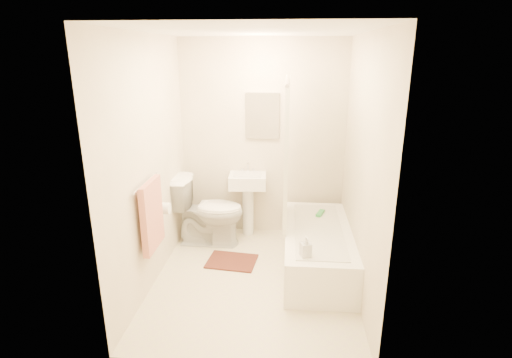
# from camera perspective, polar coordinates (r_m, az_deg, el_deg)

# --- Properties ---
(floor) EXTENTS (2.40, 2.40, 0.00)m
(floor) POSITION_cam_1_polar(r_m,az_deg,el_deg) (4.23, -0.29, -14.06)
(floor) COLOR beige
(floor) RESTS_ON ground
(ceiling) EXTENTS (2.40, 2.40, 0.00)m
(ceiling) POSITION_cam_1_polar(r_m,az_deg,el_deg) (3.61, -0.36, 20.43)
(ceiling) COLOR white
(ceiling) RESTS_ON ground
(wall_back) EXTENTS (2.00, 0.02, 2.40)m
(wall_back) POSITION_cam_1_polar(r_m,az_deg,el_deg) (4.91, 0.94, 5.58)
(wall_back) COLOR beige
(wall_back) RESTS_ON ground
(wall_left) EXTENTS (0.02, 2.40, 2.40)m
(wall_left) POSITION_cam_1_polar(r_m,az_deg,el_deg) (3.96, -14.90, 2.04)
(wall_left) COLOR beige
(wall_left) RESTS_ON ground
(wall_right) EXTENTS (0.02, 2.40, 2.40)m
(wall_right) POSITION_cam_1_polar(r_m,az_deg,el_deg) (3.79, 14.91, 1.35)
(wall_right) COLOR beige
(wall_right) RESTS_ON ground
(mirror) EXTENTS (0.40, 0.03, 0.55)m
(mirror) POSITION_cam_1_polar(r_m,az_deg,el_deg) (4.83, 0.94, 9.01)
(mirror) COLOR white
(mirror) RESTS_ON wall_back
(curtain_rod) EXTENTS (0.03, 1.70, 0.03)m
(curtain_rod) POSITION_cam_1_polar(r_m,az_deg,el_deg) (3.69, 4.58, 14.10)
(curtain_rod) COLOR silver
(curtain_rod) RESTS_ON wall_back
(shower_curtain) EXTENTS (0.04, 0.80, 1.55)m
(shower_curtain) POSITION_cam_1_polar(r_m,az_deg,el_deg) (4.21, 4.37, 3.78)
(shower_curtain) COLOR silver
(shower_curtain) RESTS_ON curtain_rod
(towel_bar) EXTENTS (0.02, 0.60, 0.02)m
(towel_bar) POSITION_cam_1_polar(r_m,az_deg,el_deg) (3.75, -15.45, -0.47)
(towel_bar) COLOR silver
(towel_bar) RESTS_ON wall_left
(towel) EXTENTS (0.06, 0.45, 0.66)m
(towel) POSITION_cam_1_polar(r_m,az_deg,el_deg) (3.85, -14.65, -5.02)
(towel) COLOR #CC7266
(towel) RESTS_ON towel_bar
(toilet_paper) EXTENTS (0.11, 0.12, 0.12)m
(toilet_paper) POSITION_cam_1_polar(r_m,az_deg,el_deg) (4.20, -12.93, -4.11)
(toilet_paper) COLOR white
(toilet_paper) RESTS_ON wall_left
(toilet) EXTENTS (0.85, 0.48, 0.82)m
(toilet) POSITION_cam_1_polar(r_m,az_deg,el_deg) (4.83, -6.77, -4.56)
(toilet) COLOR white
(toilet) RESTS_ON floor
(sink) EXTENTS (0.47, 0.38, 0.87)m
(sink) POSITION_cam_1_polar(r_m,az_deg,el_deg) (5.00, -1.17, -3.29)
(sink) COLOR white
(sink) RESTS_ON floor
(bathtub) EXTENTS (0.69, 1.57, 0.44)m
(bathtub) POSITION_cam_1_polar(r_m,az_deg,el_deg) (4.39, 8.76, -9.77)
(bathtub) COLOR white
(bathtub) RESTS_ON floor
(bath_mat) EXTENTS (0.57, 0.46, 0.02)m
(bath_mat) POSITION_cam_1_polar(r_m,az_deg,el_deg) (4.54, -3.48, -11.64)
(bath_mat) COLOR #512C1B
(bath_mat) RESTS_ON floor
(soap_bottle) EXTENTS (0.12, 0.12, 0.20)m
(soap_bottle) POSITION_cam_1_polar(r_m,az_deg,el_deg) (3.69, 7.13, -9.58)
(soap_bottle) COLOR silver
(soap_bottle) RESTS_ON bathtub
(scrub_brush) EXTENTS (0.12, 0.19, 0.04)m
(scrub_brush) POSITION_cam_1_polar(r_m,az_deg,el_deg) (4.65, 9.16, -4.88)
(scrub_brush) COLOR green
(scrub_brush) RESTS_ON bathtub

